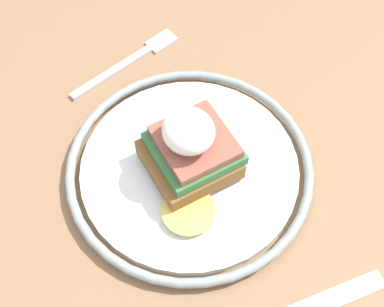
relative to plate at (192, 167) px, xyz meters
name	(u,v)px	position (x,y,z in m)	size (l,w,h in m)	color
dining_table	(202,231)	(0.03, 0.00, -0.11)	(1.12, 0.88, 0.74)	#846042
plate	(192,167)	(0.00, 0.00, 0.00)	(0.26, 0.26, 0.02)	silver
sandwich	(193,148)	(0.00, 0.00, 0.04)	(0.11, 0.10, 0.08)	brown
fork	(130,61)	(-0.17, 0.01, -0.01)	(0.05, 0.15, 0.00)	silver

